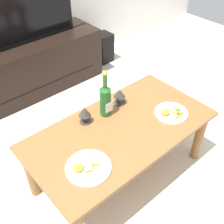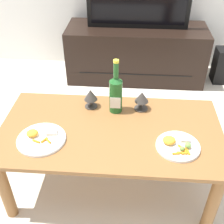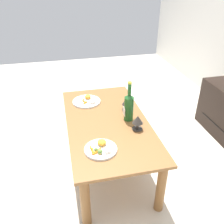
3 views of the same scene
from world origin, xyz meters
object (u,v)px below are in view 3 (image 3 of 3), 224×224
at_px(goblet_left, 127,102).
at_px(dinner_plate_right, 101,149).
at_px(goblet_right, 138,120).
at_px(dining_table, 107,129).
at_px(wine_bottle, 129,106).
at_px(dinner_plate_left, 87,101).

height_order(goblet_left, dinner_plate_right, goblet_left).
relative_size(goblet_left, goblet_right, 1.02).
distance_m(dining_table, goblet_right, 0.33).
xyz_separation_m(goblet_left, goblet_right, (0.32, -0.00, -0.00)).
bearing_deg(wine_bottle, dinner_plate_left, -142.21).
relative_size(dining_table, goblet_left, 10.21).
height_order(wine_bottle, goblet_left, wine_bottle).
bearing_deg(dining_table, dinner_plate_left, -162.19).
xyz_separation_m(dining_table, goblet_left, (-0.14, 0.22, 0.17)).
bearing_deg(wine_bottle, dinner_plate_right, -40.97).
height_order(dining_table, dinner_plate_left, dinner_plate_left).
bearing_deg(wine_bottle, goblet_left, 169.92).
distance_m(dining_table, dinner_plate_right, 0.41).
relative_size(dining_table, goblet_right, 10.41).
bearing_deg(dinner_plate_right, goblet_right, 120.10).
bearing_deg(goblet_left, dining_table, -56.34).
xyz_separation_m(dining_table, wine_bottle, (0.02, 0.19, 0.22)).
height_order(goblet_right, dinner_plate_left, goblet_right).
bearing_deg(wine_bottle, dining_table, -95.49).
relative_size(wine_bottle, dinner_plate_right, 1.47).
xyz_separation_m(dining_table, dinner_plate_left, (-0.38, -0.12, 0.09)).
distance_m(goblet_right, dinner_plate_right, 0.40).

